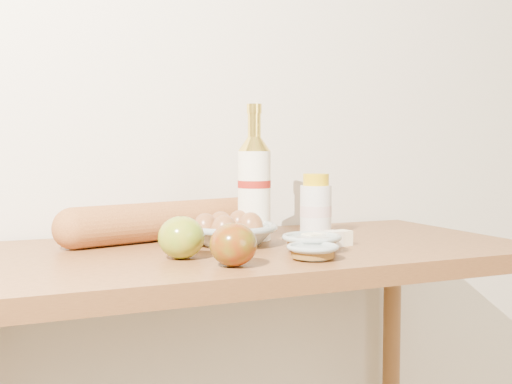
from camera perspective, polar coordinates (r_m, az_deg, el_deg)
back_wall at (r=1.69m, az=-4.96°, el=10.32°), size 3.50×0.02×2.60m
table at (r=1.41m, az=-0.49°, el=-9.84°), size 1.20×0.60×0.90m
bourbon_bottle at (r=1.47m, az=-0.15°, el=0.62°), size 0.09×0.09×0.31m
cream_bottle at (r=1.55m, az=5.34°, el=-1.36°), size 0.08×0.08×0.15m
egg_bowl at (r=1.41m, az=-2.29°, el=-3.54°), size 0.26×0.26×0.07m
baguette at (r=1.49m, az=-8.03°, el=-2.55°), size 0.54×0.23×0.09m
apple_yellowgreen at (r=1.24m, az=-6.66°, el=-4.04°), size 0.11×0.11×0.08m
apple_redgreen_front at (r=1.15m, az=-2.02°, el=-4.69°), size 0.11×0.11×0.08m
sugar_bowl at (r=1.23m, az=5.06°, el=-5.30°), size 0.11×0.11×0.03m
syrup_bowl at (r=1.32m, az=4.97°, el=-4.50°), size 0.13×0.13×0.04m
butter_stick at (r=1.38m, az=6.38°, el=-4.22°), size 0.12×0.05×0.03m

